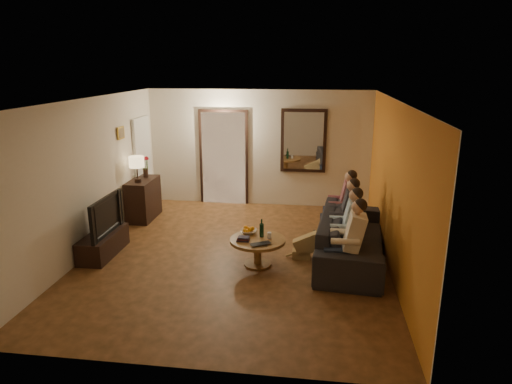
# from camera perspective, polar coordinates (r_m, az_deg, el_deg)

# --- Properties ---
(floor) EXTENTS (5.00, 6.00, 0.01)m
(floor) POSITION_cam_1_polar(r_m,az_deg,el_deg) (7.82, -2.49, -7.94)
(floor) COLOR #432D12
(floor) RESTS_ON ground
(ceiling) EXTENTS (5.00, 6.00, 0.01)m
(ceiling) POSITION_cam_1_polar(r_m,az_deg,el_deg) (7.18, -2.75, 11.41)
(ceiling) COLOR white
(ceiling) RESTS_ON back_wall
(back_wall) EXTENTS (5.00, 0.02, 2.60)m
(back_wall) POSITION_cam_1_polar(r_m,az_deg,el_deg) (10.29, 0.34, 5.48)
(back_wall) COLOR beige
(back_wall) RESTS_ON floor
(front_wall) EXTENTS (5.00, 0.02, 2.60)m
(front_wall) POSITION_cam_1_polar(r_m,az_deg,el_deg) (4.63, -9.23, -7.97)
(front_wall) COLOR beige
(front_wall) RESTS_ON floor
(left_wall) EXTENTS (0.02, 6.00, 2.60)m
(left_wall) POSITION_cam_1_polar(r_m,az_deg,el_deg) (8.21, -20.07, 1.82)
(left_wall) COLOR beige
(left_wall) RESTS_ON floor
(right_wall) EXTENTS (0.02, 6.00, 2.60)m
(right_wall) POSITION_cam_1_polar(r_m,az_deg,el_deg) (7.38, 16.86, 0.62)
(right_wall) COLOR beige
(right_wall) RESTS_ON floor
(orange_accent) EXTENTS (0.01, 6.00, 2.60)m
(orange_accent) POSITION_cam_1_polar(r_m,az_deg,el_deg) (7.38, 16.78, 0.62)
(orange_accent) COLOR orange
(orange_accent) RESTS_ON right_wall
(kitchen_doorway) EXTENTS (1.00, 0.06, 2.10)m
(kitchen_doorway) POSITION_cam_1_polar(r_m,az_deg,el_deg) (10.45, -4.04, 4.20)
(kitchen_doorway) COLOR #FFE0A5
(kitchen_doorway) RESTS_ON floor
(door_trim) EXTENTS (1.12, 0.04, 2.22)m
(door_trim) POSITION_cam_1_polar(r_m,az_deg,el_deg) (10.44, -4.05, 4.19)
(door_trim) COLOR black
(door_trim) RESTS_ON floor
(fridge_glimpse) EXTENTS (0.45, 0.03, 1.70)m
(fridge_glimpse) POSITION_cam_1_polar(r_m,az_deg,el_deg) (10.44, -2.68, 3.37)
(fridge_glimpse) COLOR silver
(fridge_glimpse) RESTS_ON floor
(mirror_frame) EXTENTS (1.00, 0.05, 1.40)m
(mirror_frame) POSITION_cam_1_polar(r_m,az_deg,el_deg) (10.14, 5.96, 6.38)
(mirror_frame) COLOR black
(mirror_frame) RESTS_ON back_wall
(mirror_glass) EXTENTS (0.86, 0.02, 1.26)m
(mirror_glass) POSITION_cam_1_polar(r_m,az_deg,el_deg) (10.11, 5.95, 6.36)
(mirror_glass) COLOR white
(mirror_glass) RESTS_ON back_wall
(white_door) EXTENTS (0.06, 0.85, 2.04)m
(white_door) POSITION_cam_1_polar(r_m,az_deg,el_deg) (10.29, -13.92, 3.41)
(white_door) COLOR white
(white_door) RESTS_ON floor
(framed_art) EXTENTS (0.03, 0.28, 0.24)m
(framed_art) POSITION_cam_1_polar(r_m,az_deg,el_deg) (9.24, -16.56, 7.09)
(framed_art) COLOR #B28C33
(framed_art) RESTS_ON left_wall
(art_canvas) EXTENTS (0.01, 0.22, 0.18)m
(art_canvas) POSITION_cam_1_polar(r_m,az_deg,el_deg) (9.23, -16.47, 7.09)
(art_canvas) COLOR brown
(art_canvas) RESTS_ON left_wall
(dresser) EXTENTS (0.45, 0.94, 0.84)m
(dresser) POSITION_cam_1_polar(r_m,az_deg,el_deg) (9.78, -13.89, -0.86)
(dresser) COLOR black
(dresser) RESTS_ON floor
(table_lamp) EXTENTS (0.30, 0.30, 0.54)m
(table_lamp) POSITION_cam_1_polar(r_m,az_deg,el_deg) (9.41, -14.65, 2.78)
(table_lamp) COLOR beige
(table_lamp) RESTS_ON dresser
(flower_vase) EXTENTS (0.14, 0.14, 0.44)m
(flower_vase) POSITION_cam_1_polar(r_m,az_deg,el_deg) (9.82, -13.68, 3.08)
(flower_vase) COLOR #B3131F
(flower_vase) RESTS_ON dresser
(tv_stand) EXTENTS (0.45, 1.14, 0.38)m
(tv_stand) POSITION_cam_1_polar(r_m,az_deg,el_deg) (8.21, -18.56, -6.16)
(tv_stand) COLOR black
(tv_stand) RESTS_ON floor
(tv) EXTENTS (1.12, 0.15, 0.64)m
(tv) POSITION_cam_1_polar(r_m,az_deg,el_deg) (8.04, -18.88, -2.78)
(tv) COLOR black
(tv) RESTS_ON tv_stand
(sofa) EXTENTS (2.69, 1.27, 0.76)m
(sofa) POSITION_cam_1_polar(r_m,az_deg,el_deg) (7.75, 11.85, -5.48)
(sofa) COLOR black
(sofa) RESTS_ON floor
(person_a) EXTENTS (0.60, 0.40, 1.20)m
(person_a) POSITION_cam_1_polar(r_m,az_deg,el_deg) (6.83, 11.62, -6.45)
(person_a) COLOR tan
(person_a) RESTS_ON sofa
(person_b) EXTENTS (0.60, 0.40, 1.20)m
(person_b) POSITION_cam_1_polar(r_m,az_deg,el_deg) (7.39, 11.33, -4.70)
(person_b) COLOR tan
(person_b) RESTS_ON sofa
(person_c) EXTENTS (0.60, 0.40, 1.20)m
(person_c) POSITION_cam_1_polar(r_m,az_deg,el_deg) (7.95, 11.08, -3.19)
(person_c) COLOR tan
(person_c) RESTS_ON sofa
(person_d) EXTENTS (0.60, 0.40, 1.20)m
(person_d) POSITION_cam_1_polar(r_m,az_deg,el_deg) (8.52, 10.87, -1.88)
(person_d) COLOR tan
(person_d) RESTS_ON sofa
(dog) EXTENTS (0.56, 0.25, 0.56)m
(dog) POSITION_cam_1_polar(r_m,az_deg,el_deg) (7.65, 6.48, -6.33)
(dog) COLOR #A4804C
(dog) RESTS_ON floor
(coffee_table) EXTENTS (0.99, 0.99, 0.45)m
(coffee_table) POSITION_cam_1_polar(r_m,az_deg,el_deg) (7.39, 0.22, -7.50)
(coffee_table) COLOR brown
(coffee_table) RESTS_ON floor
(bowl) EXTENTS (0.26, 0.26, 0.06)m
(bowl) POSITION_cam_1_polar(r_m,az_deg,el_deg) (7.52, -0.93, -4.97)
(bowl) COLOR white
(bowl) RESTS_ON coffee_table
(oranges) EXTENTS (0.20, 0.20, 0.08)m
(oranges) POSITION_cam_1_polar(r_m,az_deg,el_deg) (7.49, -0.93, -4.49)
(oranges) COLOR orange
(oranges) RESTS_ON bowl
(wine_bottle) EXTENTS (0.07, 0.07, 0.31)m
(wine_bottle) POSITION_cam_1_polar(r_m,az_deg,el_deg) (7.33, 0.71, -4.49)
(wine_bottle) COLOR black
(wine_bottle) RESTS_ON coffee_table
(wine_glass) EXTENTS (0.06, 0.06, 0.10)m
(wine_glass) POSITION_cam_1_polar(r_m,az_deg,el_deg) (7.31, 1.67, -5.44)
(wine_glass) COLOR silver
(wine_glass) RESTS_ON coffee_table
(book_stack) EXTENTS (0.20, 0.15, 0.07)m
(book_stack) POSITION_cam_1_polar(r_m,az_deg,el_deg) (7.23, -1.62, -5.83)
(book_stack) COLOR black
(book_stack) RESTS_ON coffee_table
(laptop) EXTENTS (0.39, 0.35, 0.03)m
(laptop) POSITION_cam_1_polar(r_m,az_deg,el_deg) (7.03, 0.73, -6.66)
(laptop) COLOR black
(laptop) RESTS_ON coffee_table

